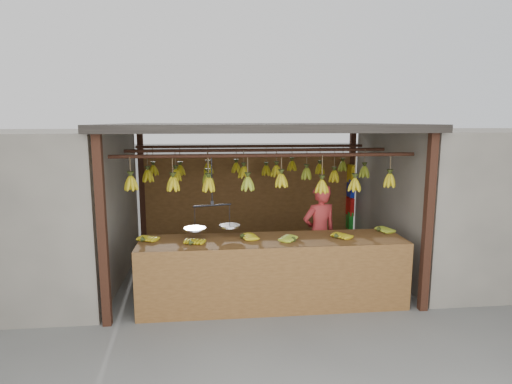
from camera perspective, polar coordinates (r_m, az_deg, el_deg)
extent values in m
plane|color=#5B5B57|center=(6.99, 0.26, -10.98)|extent=(80.00, 80.00, 0.00)
cube|color=black|center=(5.33, -19.81, -5.15)|extent=(0.10, 0.10, 2.30)
cube|color=black|center=(5.85, 21.94, -4.01)|extent=(0.10, 0.10, 2.30)
cube|color=black|center=(8.21, -14.93, 0.10)|extent=(0.10, 0.10, 2.30)
cube|color=black|center=(8.56, 12.57, 0.56)|extent=(0.10, 0.10, 2.30)
cube|color=black|center=(6.55, 0.28, 8.66)|extent=(4.30, 3.30, 0.10)
cylinder|color=black|center=(5.57, 1.42, 4.91)|extent=(4.00, 0.05, 0.05)
cylinder|color=black|center=(6.56, 0.28, 5.61)|extent=(4.00, 0.05, 0.05)
cylinder|color=black|center=(7.56, -0.56, 6.12)|extent=(4.00, 0.05, 0.05)
cube|color=brown|center=(8.19, -0.89, -1.38)|extent=(4.00, 0.06, 1.80)
cube|color=slate|center=(7.23, -29.40, -2.06)|extent=(3.00, 3.00, 2.30)
cube|color=slate|center=(7.92, 27.13, -0.97)|extent=(3.00, 3.00, 2.30)
cube|color=brown|center=(5.69, 2.25, -6.68)|extent=(3.50, 0.78, 0.08)
cube|color=brown|center=(5.46, 2.82, -11.95)|extent=(3.50, 0.04, 0.90)
cube|color=black|center=(5.53, -14.84, -12.44)|extent=(0.07, 0.07, 0.82)
cube|color=black|center=(5.99, 18.85, -10.91)|extent=(0.07, 0.07, 0.82)
cube|color=black|center=(6.16, -13.89, -10.10)|extent=(0.07, 0.07, 0.82)
cube|color=black|center=(6.57, 16.35, -8.95)|extent=(0.07, 0.07, 0.82)
ellipsoid|color=gold|center=(5.70, -14.71, -6.24)|extent=(0.27, 0.30, 0.06)
ellipsoid|color=gold|center=(5.44, -8.52, -6.79)|extent=(0.24, 0.28, 0.06)
ellipsoid|color=gold|center=(5.65, -1.73, -6.06)|extent=(0.27, 0.23, 0.06)
ellipsoid|color=#92A523|center=(5.58, 5.13, -6.31)|extent=(0.30, 0.28, 0.06)
ellipsoid|color=gold|center=(5.77, 10.82, -5.90)|extent=(0.30, 0.29, 0.06)
ellipsoid|color=#92A523|center=(6.25, 16.19, -4.92)|extent=(0.28, 0.23, 0.06)
ellipsoid|color=gold|center=(5.61, -16.32, 1.12)|extent=(0.16, 0.16, 0.28)
ellipsoid|color=gold|center=(5.59, -10.99, 1.04)|extent=(0.16, 0.16, 0.28)
ellipsoid|color=gold|center=(5.57, -6.33, 0.96)|extent=(0.16, 0.16, 0.28)
ellipsoid|color=#92A523|center=(5.59, -1.11, 1.10)|extent=(0.16, 0.16, 0.28)
ellipsoid|color=gold|center=(5.69, 3.39, 1.53)|extent=(0.16, 0.16, 0.28)
ellipsoid|color=gold|center=(5.73, 8.76, 0.73)|extent=(0.16, 0.16, 0.28)
ellipsoid|color=gold|center=(5.91, 13.02, 0.96)|extent=(0.16, 0.16, 0.28)
ellipsoid|color=gold|center=(6.09, 17.37, 1.47)|extent=(0.16, 0.16, 0.28)
ellipsoid|color=gold|center=(6.63, -14.21, 2.08)|extent=(0.16, 0.16, 0.28)
ellipsoid|color=gold|center=(6.62, -10.65, 2.21)|extent=(0.16, 0.16, 0.28)
ellipsoid|color=#92A523|center=(6.55, -6.44, 1.81)|extent=(0.16, 0.16, 0.28)
ellipsoid|color=gold|center=(6.55, -1.64, 2.63)|extent=(0.16, 0.16, 0.28)
ellipsoid|color=gold|center=(6.67, 2.73, 2.81)|extent=(0.16, 0.16, 0.28)
ellipsoid|color=#92A523|center=(6.74, 6.75, 2.43)|extent=(0.16, 0.16, 0.28)
ellipsoid|color=gold|center=(6.83, 10.36, 2.06)|extent=(0.16, 0.16, 0.28)
ellipsoid|color=#92A523|center=(6.96, 14.23, 2.61)|extent=(0.16, 0.16, 0.28)
ellipsoid|color=gold|center=(7.64, -13.52, 2.83)|extent=(0.16, 0.16, 0.28)
ellipsoid|color=gold|center=(7.56, -10.07, 2.87)|extent=(0.16, 0.16, 0.28)
ellipsoid|color=gold|center=(7.58, -6.38, 3.14)|extent=(0.16, 0.16, 0.28)
ellipsoid|color=gold|center=(7.59, -2.65, 3.25)|extent=(0.16, 0.16, 0.28)
ellipsoid|color=gold|center=(7.67, 1.37, 2.87)|extent=(0.16, 0.16, 0.28)
ellipsoid|color=gold|center=(7.70, 4.82, 3.49)|extent=(0.16, 0.16, 0.28)
ellipsoid|color=gold|center=(7.76, 8.49, 3.06)|extent=(0.16, 0.16, 0.28)
ellipsoid|color=#92A523|center=(7.94, 11.46, 3.37)|extent=(0.16, 0.16, 0.28)
cylinder|color=black|center=(5.56, -5.91, 1.49)|extent=(0.02, 0.02, 0.65)
cylinder|color=black|center=(5.62, -5.86, -1.78)|extent=(0.50, 0.14, 0.02)
cylinder|color=silver|center=(5.64, -8.12, -4.92)|extent=(0.27, 0.27, 0.02)
cylinder|color=silver|center=(5.74, -3.53, -4.58)|extent=(0.27, 0.27, 0.02)
imported|color=#BF3333|center=(6.59, 8.45, -5.48)|extent=(0.63, 0.49, 1.51)
cube|color=yellow|center=(8.36, 12.58, 2.40)|extent=(0.08, 0.26, 0.34)
cube|color=#1426BF|center=(8.40, 12.51, 0.52)|extent=(0.08, 0.26, 0.34)
cube|color=red|center=(8.46, 12.42, -1.87)|extent=(0.08, 0.26, 0.34)
cube|color=#199926|center=(8.51, 12.36, -3.66)|extent=(0.08, 0.26, 0.34)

